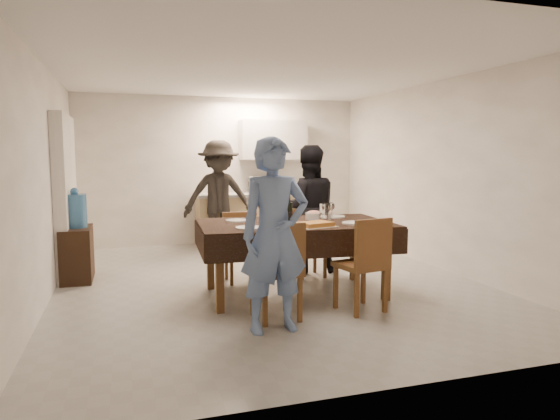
{
  "coord_description": "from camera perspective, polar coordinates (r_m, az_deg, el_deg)",
  "views": [
    {
      "loc": [
        -1.67,
        -5.86,
        1.58
      ],
      "look_at": [
        0.06,
        -0.3,
        0.94
      ],
      "focal_mm": 32.0,
      "sensor_mm": 36.0,
      "label": 1
    }
  ],
  "objects": [
    {
      "name": "console",
      "position": [
        6.84,
        -22.18,
        -4.65
      ],
      "size": [
        0.36,
        0.73,
        0.67
      ],
      "primitive_type": "cube",
      "color": "black",
      "rests_on": "floor"
    },
    {
      "name": "wine_bottle",
      "position": [
        5.62,
        1.06,
        0.21
      ],
      "size": [
        0.08,
        0.08,
        0.31
      ],
      "primitive_type": null,
      "color": "black",
      "rests_on": "dining_table"
    },
    {
      "name": "person_kitchen",
      "position": [
        8.25,
        -6.97,
        1.6
      ],
      "size": [
        1.18,
        0.68,
        1.82
      ],
      "primitive_type": "imported",
      "color": "black",
      "rests_on": "floor"
    },
    {
      "name": "wall_front",
      "position": [
        3.32,
        12.88,
        1.26
      ],
      "size": [
        5.0,
        0.02,
        2.6
      ],
      "primitive_type": "cube",
      "color": "white",
      "rests_on": "floor"
    },
    {
      "name": "chair_far_left",
      "position": [
        6.16,
        -4.31,
        -3.58
      ],
      "size": [
        0.39,
        0.39,
        0.46
      ],
      "rotation": [
        0.0,
        0.0,
        3.15
      ],
      "color": "brown",
      "rests_on": "floor"
    },
    {
      "name": "person_far",
      "position": [
        6.77,
        3.22,
        0.14
      ],
      "size": [
        0.95,
        0.81,
        1.71
      ],
      "primitive_type": "imported",
      "rotation": [
        0.0,
        0.0,
        2.92
      ],
      "color": "black",
      "rests_on": "floor"
    },
    {
      "name": "ceiling",
      "position": [
        6.18,
        -1.43,
        15.79
      ],
      "size": [
        5.0,
        6.0,
        0.02
      ],
      "primitive_type": "cube",
      "color": "white",
      "rests_on": "wall_back"
    },
    {
      "name": "water_pitcher",
      "position": [
        5.67,
        5.22,
        -0.3
      ],
      "size": [
        0.14,
        0.14,
        0.21
      ],
      "primitive_type": "cylinder",
      "color": "white",
      "rests_on": "dining_table"
    },
    {
      "name": "plate_far_right",
      "position": [
        6.09,
        6.12,
        -0.75
      ],
      "size": [
        0.28,
        0.28,
        0.02
      ],
      "primitive_type": "cylinder",
      "color": "white",
      "rests_on": "dining_table"
    },
    {
      "name": "wine_glass_c",
      "position": [
        5.81,
        -1.12,
        -0.11
      ],
      "size": [
        0.09,
        0.09,
        0.21
      ],
      "primitive_type": null,
      "color": "white",
      "rests_on": "dining_table"
    },
    {
      "name": "upper_cabinet",
      "position": [
        9.06,
        -0.8,
        8.01
      ],
      "size": [
        1.2,
        0.34,
        0.7
      ],
      "primitive_type": "cube",
      "color": "silver",
      "rests_on": "wall_back"
    },
    {
      "name": "kitchen_worktop",
      "position": [
        8.87,
        -2.4,
        1.8
      ],
      "size": [
        2.24,
        0.64,
        0.05
      ],
      "primitive_type": "cube",
      "color": "#A7A7A3",
      "rests_on": "kitchen_base_cabinet"
    },
    {
      "name": "plate_near_right",
      "position": [
        5.55,
        8.58,
        -1.48
      ],
      "size": [
        0.29,
        0.29,
        0.02
      ],
      "primitive_type": "cylinder",
      "color": "white",
      "rests_on": "dining_table"
    },
    {
      "name": "floor",
      "position": [
        6.3,
        -1.37,
        -8.24
      ],
      "size": [
        5.0,
        6.0,
        0.02
      ],
      "primitive_type": "cube",
      "color": "#A1A19D",
      "rests_on": "ground"
    },
    {
      "name": "wine_glass_a",
      "position": [
        5.2,
        -3.14,
        -0.9
      ],
      "size": [
        0.09,
        0.09,
        0.21
      ],
      "primitive_type": null,
      "color": "white",
      "rests_on": "dining_table"
    },
    {
      "name": "wall_back",
      "position": [
        9.02,
        -6.63,
        4.48
      ],
      "size": [
        5.0,
        0.02,
        2.6
      ],
      "primitive_type": "cube",
      "color": "white",
      "rests_on": "floor"
    },
    {
      "name": "kitchen_base_cabinet",
      "position": [
        8.91,
        -2.38,
        -1.11
      ],
      "size": [
        2.2,
        0.6,
        0.86
      ],
      "primitive_type": "cube",
      "color": "tan",
      "rests_on": "floor"
    },
    {
      "name": "plate_near_left",
      "position": [
        5.15,
        -3.54,
        -2.03
      ],
      "size": [
        0.28,
        0.28,
        0.02
      ],
      "primitive_type": "cylinder",
      "color": "white",
      "rests_on": "dining_table"
    },
    {
      "name": "dining_table",
      "position": [
        5.61,
        1.7,
        -1.81
      ],
      "size": [
        2.19,
        1.37,
        0.83
      ],
      "rotation": [
        0.0,
        0.0,
        -0.06
      ],
      "color": "black",
      "rests_on": "floor"
    },
    {
      "name": "chair_near_right",
      "position": [
        5.05,
        9.67,
        -5.12
      ],
      "size": [
        0.52,
        0.52,
        0.52
      ],
      "rotation": [
        0.0,
        0.0,
        0.2
      ],
      "color": "brown",
      "rests_on": "floor"
    },
    {
      "name": "microwave",
      "position": [
        8.88,
        -1.68,
        2.92
      ],
      "size": [
        0.53,
        0.36,
        0.29
      ],
      "primitive_type": "imported",
      "rotation": [
        0.0,
        0.0,
        3.14
      ],
      "color": "silver",
      "rests_on": "kitchen_worktop"
    },
    {
      "name": "wall_left",
      "position": [
        5.93,
        -25.36,
        2.97
      ],
      "size": [
        0.02,
        6.0,
        2.6
      ],
      "primitive_type": "cube",
      "color": "white",
      "rests_on": "floor"
    },
    {
      "name": "person_near",
      "position": [
        4.44,
        -0.62,
        -2.89
      ],
      "size": [
        0.66,
        0.46,
        1.75
      ],
      "primitive_type": "imported",
      "rotation": [
        0.0,
        0.0,
        0.06
      ],
      "color": "#6482B8",
      "rests_on": "floor"
    },
    {
      "name": "mushroom_dish",
      "position": [
        5.85,
        0.35,
        -0.92
      ],
      "size": [
        0.2,
        0.2,
        0.04
      ],
      "primitive_type": "cylinder",
      "color": "white",
      "rests_on": "dining_table"
    },
    {
      "name": "chair_far_right",
      "position": [
        6.42,
        3.56,
        -3.1
      ],
      "size": [
        0.42,
        0.42,
        0.47
      ],
      "rotation": [
        0.0,
        0.0,
        3.19
      ],
      "color": "brown",
      "rests_on": "floor"
    },
    {
      "name": "chair_near_left",
      "position": [
        4.72,
        -0.17,
        -5.89
      ],
      "size": [
        0.47,
        0.47,
        0.52
      ],
      "rotation": [
        0.0,
        0.0,
        0.08
      ],
      "color": "brown",
      "rests_on": "floor"
    },
    {
      "name": "wall_right",
      "position": [
        7.2,
        18.16,
        3.75
      ],
      "size": [
        0.02,
        6.0,
        2.6
      ],
      "primitive_type": "cube",
      "color": "white",
      "rests_on": "floor"
    },
    {
      "name": "plate_far_left",
      "position": [
        5.73,
        -4.97,
        -1.2
      ],
      "size": [
        0.26,
        0.26,
        0.01
      ],
      "primitive_type": "cylinder",
      "color": "white",
      "rests_on": "dining_table"
    },
    {
      "name": "water_jug",
      "position": [
        6.76,
        -22.37,
        -0.09
      ],
      "size": [
        0.28,
        0.28,
        0.42
      ],
      "primitive_type": "cylinder",
      "color": "teal",
      "rests_on": "console"
    },
    {
      "name": "stub_partition",
      "position": [
        7.12,
        -23.29,
        1.51
      ],
      "size": [
        0.15,
        1.4,
        2.1
      ],
      "primitive_type": "cube",
      "color": "silver",
      "rests_on": "floor"
    },
    {
      "name": "salad_bowl",
      "position": [
        5.87,
        3.9,
        -0.7
      ],
      "size": [
        0.2,
        0.2,
        0.08
      ],
      "primitive_type": "cylinder",
      "color": "white",
      "rests_on": "dining_table"
    },
    {
      "name": "savoury_tart",
      "position": [
        5.28,
        4.07,
        -1.64
      ],
      "size": [
        0.46,
        0.39,
        0.05
      ],
      "primitive_type": "cube",
      "rotation": [
        0.0,
        0.0,
        0.28
      ],
      "color": "gold",
      "rests_on": "dining_table"
    },
    {
      "name": "wine_glass_b",
      "position": [
        6.02,
        5.89,
        -0.01
      ],
      "size": [
        0.08,
        0.08,
        0.19
      ],
      "primitive_type": null,
      "color": "white",
      "rests_on": "dining_table"
    }
  ]
}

